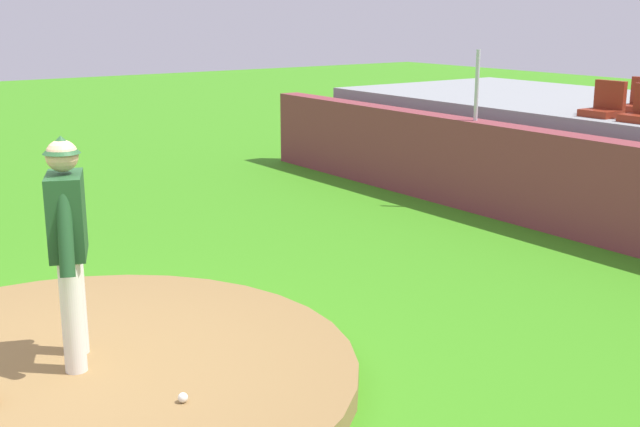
# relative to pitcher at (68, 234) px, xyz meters

# --- Properties ---
(ground_plane) EXTENTS (60.00, 60.00, 0.00)m
(ground_plane) POSITION_rel_pitcher_xyz_m (0.06, -0.10, -1.24)
(ground_plane) COLOR #3B8B1A
(pitchers_mound) EXTENTS (4.62, 4.62, 0.18)m
(pitchers_mound) POSITION_rel_pitcher_xyz_m (0.06, -0.10, -1.15)
(pitchers_mound) COLOR olive
(pitchers_mound) RESTS_ON ground_plane
(pitcher) EXTENTS (0.79, 0.44, 1.83)m
(pitcher) POSITION_rel_pitcher_xyz_m (0.00, 0.00, 0.00)
(pitcher) COLOR silver
(pitcher) RESTS_ON pitchers_mound
(baseball) EXTENTS (0.07, 0.07, 0.07)m
(baseball) POSITION_rel_pitcher_xyz_m (1.14, 0.38, -1.03)
(baseball) COLOR white
(baseball) RESTS_ON pitchers_mound
(brick_barrier) EXTENTS (14.94, 0.40, 1.34)m
(brick_barrier) POSITION_rel_pitcher_xyz_m (0.06, 6.90, -0.57)
(brick_barrier) COLOR brown
(brick_barrier) RESTS_ON ground_plane
(fence_post_left) EXTENTS (0.06, 0.06, 1.03)m
(fence_post_left) POSITION_rel_pitcher_xyz_m (-2.37, 6.90, 0.61)
(fence_post_left) COLOR silver
(fence_post_left) RESTS_ON brick_barrier
(stadium_chair_0) EXTENTS (0.48, 0.44, 0.50)m
(stadium_chair_0) POSITION_rel_pitcher_xyz_m (-0.97, 8.03, 0.38)
(stadium_chair_0) COLOR maroon
(stadium_chair_0) RESTS_ON bleacher_platform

